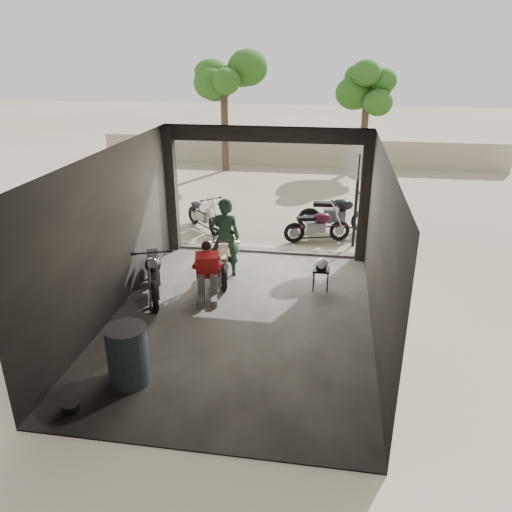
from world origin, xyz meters
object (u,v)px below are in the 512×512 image
(rider, at_px, (225,238))
(sign_post, at_px, (358,178))
(outside_bike_a, at_px, (203,212))
(outside_bike_b, at_px, (317,223))
(left_bike, at_px, (153,269))
(oil_drum, at_px, (128,356))
(stool, at_px, (321,272))
(mechanic, at_px, (207,274))
(outside_bike_c, at_px, (337,210))
(helmet, at_px, (322,264))
(main_bike, at_px, (223,256))

(rider, xyz_separation_m, sign_post, (2.95, 2.34, 0.91))
(outside_bike_a, height_order, outside_bike_b, outside_bike_b)
(sign_post, bearing_deg, outside_bike_a, 172.06)
(left_bike, bearing_deg, outside_bike_a, 69.35)
(oil_drum, bearing_deg, stool, 52.93)
(outside_bike_b, xyz_separation_m, mechanic, (-2.10, -3.77, 0.06))
(outside_bike_c, xyz_separation_m, oil_drum, (-3.13, -7.57, -0.16))
(rider, bearing_deg, oil_drum, 65.36)
(outside_bike_b, distance_m, helmet, 2.96)
(rider, bearing_deg, outside_bike_c, -141.85)
(rider, bearing_deg, main_bike, 63.72)
(outside_bike_a, distance_m, sign_post, 4.50)
(outside_bike_a, xyz_separation_m, rider, (1.30, -3.00, 0.41))
(stool, xyz_separation_m, oil_drum, (-2.84, -3.76, 0.06))
(main_bike, xyz_separation_m, left_bike, (-1.26, -1.07, 0.06))
(outside_bike_c, height_order, helmet, outside_bike_c)
(mechanic, height_order, sign_post, sign_post)
(outside_bike_c, xyz_separation_m, stool, (-0.29, -3.81, -0.22))
(stool, relative_size, oil_drum, 0.51)
(left_bike, bearing_deg, helmet, -8.28)
(sign_post, bearing_deg, stool, -104.59)
(rider, bearing_deg, sign_post, -157.30)
(sign_post, bearing_deg, outside_bike_b, 170.04)
(outside_bike_a, height_order, oil_drum, outside_bike_a)
(oil_drum, bearing_deg, helmet, 52.74)
(left_bike, bearing_deg, mechanic, -22.96)
(mechanic, bearing_deg, outside_bike_a, 92.60)
(left_bike, bearing_deg, stool, -7.89)
(oil_drum, bearing_deg, rider, 81.15)
(left_bike, xyz_separation_m, outside_bike_b, (3.27, 3.73, -0.07))
(outside_bike_a, relative_size, rider, 0.83)
(outside_bike_b, bearing_deg, helmet, 167.95)
(rider, bearing_deg, stool, 153.85)
(outside_bike_a, relative_size, mechanic, 1.28)
(stool, relative_size, sign_post, 0.19)
(rider, distance_m, mechanic, 1.29)
(left_bike, xyz_separation_m, helmet, (3.48, 0.77, 0.02))
(outside_bike_b, height_order, oil_drum, outside_bike_b)
(main_bike, xyz_separation_m, outside_bike_c, (2.51, 3.54, 0.10))
(outside_bike_a, bearing_deg, main_bike, -111.80)
(rider, relative_size, stool, 3.72)
(sign_post, bearing_deg, outside_bike_c, 114.48)
(stool, relative_size, helmet, 1.76)
(left_bike, distance_m, outside_bike_c, 5.95)
(main_bike, relative_size, helmet, 5.75)
(outside_bike_c, bearing_deg, left_bike, 138.47)
(main_bike, relative_size, outside_bike_c, 0.86)
(outside_bike_a, relative_size, oil_drum, 1.58)
(stool, bearing_deg, left_bike, -167.06)
(main_bike, xyz_separation_m, stool, (2.22, -0.27, -0.12))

